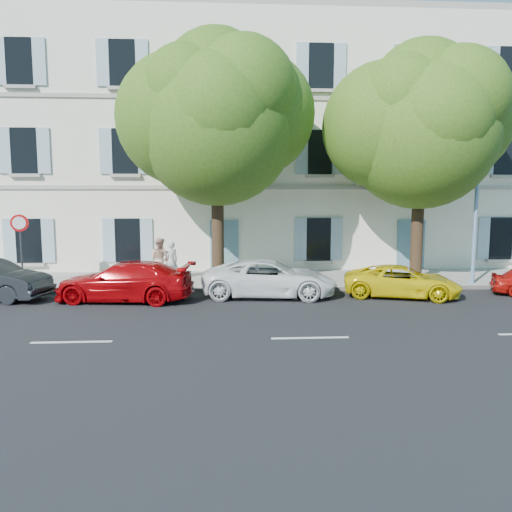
{
  "coord_description": "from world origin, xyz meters",
  "views": [
    {
      "loc": [
        -2.15,
        -16.32,
        3.63
      ],
      "look_at": [
        -1.02,
        2.0,
        1.4
      ],
      "focal_mm": 35.0,
      "sensor_mm": 36.0,
      "label": 1
    }
  ],
  "objects": [
    {
      "name": "car_white_coupe",
      "position": [
        -0.57,
        1.35,
        0.67
      ],
      "size": [
        5.03,
        2.75,
        1.34
      ],
      "primitive_type": "imported",
      "rotation": [
        0.0,
        0.0,
        1.46
      ],
      "color": "white",
      "rests_on": "ground"
    },
    {
      "name": "tree_left",
      "position": [
        -2.45,
        3.45,
        6.27
      ],
      "size": [
        6.13,
        6.13,
        9.5
      ],
      "color": "#3A2819",
      "rests_on": "sidewalk"
    },
    {
      "name": "tree_right",
      "position": [
        5.61,
        3.4,
        6.05
      ],
      "size": [
        5.97,
        5.97,
        9.2
      ],
      "color": "#3A2819",
      "rests_on": "sidewalk"
    },
    {
      "name": "pedestrian_a",
      "position": [
        -4.4,
        4.21,
        0.96
      ],
      "size": [
        0.7,
        0.59,
        1.62
      ],
      "primitive_type": "imported",
      "rotation": [
        0.0,
        0.0,
        3.55
      ],
      "color": "beige",
      "rests_on": "sidewalk"
    },
    {
      "name": "kerb",
      "position": [
        0.0,
        2.28,
        0.08
      ],
      "size": [
        36.0,
        0.16,
        0.16
      ],
      "primitive_type": "cube",
      "color": "#9E998E",
      "rests_on": "ground"
    },
    {
      "name": "ground",
      "position": [
        0.0,
        0.0,
        0.0
      ],
      "size": [
        90.0,
        90.0,
        0.0
      ],
      "primitive_type": "plane",
      "color": "black"
    },
    {
      "name": "sidewalk",
      "position": [
        0.0,
        4.45,
        0.07
      ],
      "size": [
        36.0,
        4.5,
        0.15
      ],
      "primitive_type": "cube",
      "color": "#A09E96",
      "rests_on": "ground"
    },
    {
      "name": "road_sign",
      "position": [
        -9.83,
        2.81,
        2.16
      ],
      "size": [
        0.64,
        0.17,
        2.78
      ],
      "color": "#383A3D",
      "rests_on": "sidewalk"
    },
    {
      "name": "street_lamp",
      "position": [
        7.65,
        2.54,
        4.36
      ],
      "size": [
        0.3,
        1.59,
        7.44
      ],
      "color": "#7293BF",
      "rests_on": "sidewalk"
    },
    {
      "name": "car_yellow_supercar",
      "position": [
        4.18,
        0.99,
        0.57
      ],
      "size": [
        4.46,
        3.0,
        1.14
      ],
      "primitive_type": "imported",
      "rotation": [
        0.0,
        0.0,
        1.27
      ],
      "color": "yellow",
      "rests_on": "ground"
    },
    {
      "name": "car_red_coupe",
      "position": [
        -5.64,
        0.91,
        0.69
      ],
      "size": [
        4.94,
        2.56,
        1.37
      ],
      "primitive_type": "imported",
      "rotation": [
        0.0,
        0.0,
        4.57
      ],
      "color": "#A00408",
      "rests_on": "ground"
    },
    {
      "name": "pedestrian_b",
      "position": [
        -4.85,
        4.15,
        1.03
      ],
      "size": [
        1.08,
        1.03,
        1.77
      ],
      "primitive_type": "imported",
      "rotation": [
        0.0,
        0.0,
        2.57
      ],
      "color": "tan",
      "rests_on": "sidewalk"
    },
    {
      "name": "building",
      "position": [
        0.0,
        10.2,
        6.0
      ],
      "size": [
        28.0,
        7.0,
        12.0
      ],
      "primitive_type": "cube",
      "color": "white",
      "rests_on": "ground"
    }
  ]
}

